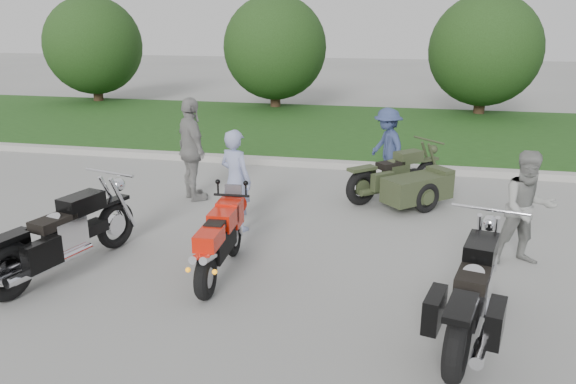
% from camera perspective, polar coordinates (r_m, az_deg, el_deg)
% --- Properties ---
extents(ground, '(80.00, 80.00, 0.00)m').
position_cam_1_polar(ground, '(7.16, -2.98, -9.70)').
color(ground, '#9E9E98').
rests_on(ground, ground).
extents(curb, '(60.00, 0.30, 0.15)m').
position_cam_1_polar(curb, '(12.66, 4.08, 2.84)').
color(curb, '#A8A69E').
rests_on(curb, ground).
extents(grass_strip, '(60.00, 8.00, 0.14)m').
position_cam_1_polar(grass_strip, '(16.68, 6.14, 6.34)').
color(grass_strip, '#2B5C1F').
rests_on(grass_strip, ground).
extents(tree_far_left, '(3.60, 3.60, 4.00)m').
position_cam_1_polar(tree_far_left, '(22.88, -19.17, 13.87)').
color(tree_far_left, '#3F2B1C').
rests_on(tree_far_left, ground).
extents(tree_mid_left, '(3.60, 3.60, 4.00)m').
position_cam_1_polar(tree_mid_left, '(20.22, -1.32, 14.44)').
color(tree_mid_left, '#3F2B1C').
rests_on(tree_mid_left, ground).
extents(tree_mid_right, '(3.60, 3.60, 4.00)m').
position_cam_1_polar(tree_mid_right, '(19.80, 19.38, 13.43)').
color(tree_mid_right, '#3F2B1C').
rests_on(tree_mid_right, ground).
extents(sportbike_red, '(0.34, 1.85, 0.88)m').
position_cam_1_polar(sportbike_red, '(7.28, -6.99, -4.85)').
color(sportbike_red, black).
rests_on(sportbike_red, ground).
extents(cruiser_left, '(0.81, 2.48, 0.97)m').
position_cam_1_polar(cruiser_left, '(7.89, -22.19, -4.44)').
color(cruiser_left, black).
rests_on(cruiser_left, ground).
extents(cruiser_right, '(0.75, 2.47, 0.96)m').
position_cam_1_polar(cruiser_right, '(6.20, 18.23, -10.04)').
color(cruiser_right, black).
rests_on(cruiser_right, ground).
extents(cruiser_sidecar, '(1.91, 1.99, 0.86)m').
position_cam_1_polar(cruiser_sidecar, '(10.26, 11.94, 0.89)').
color(cruiser_sidecar, black).
rests_on(cruiser_sidecar, ground).
extents(person_stripe, '(0.70, 0.61, 1.61)m').
position_cam_1_polar(person_stripe, '(8.81, -5.33, 1.19)').
color(person_stripe, '#8B95BD').
rests_on(person_stripe, ground).
extents(person_grey, '(0.89, 0.77, 1.59)m').
position_cam_1_polar(person_grey, '(8.18, 23.13, -1.58)').
color(person_grey, gray).
rests_on(person_grey, ground).
extents(person_denim, '(1.02, 1.15, 1.55)m').
position_cam_1_polar(person_denim, '(11.37, 10.03, 4.56)').
color(person_denim, navy).
rests_on(person_denim, ground).
extents(person_back, '(1.07, 1.15, 1.89)m').
position_cam_1_polar(person_back, '(10.35, -9.73, 4.28)').
color(person_back, gray).
rests_on(person_back, ground).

